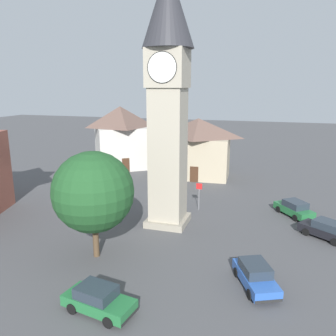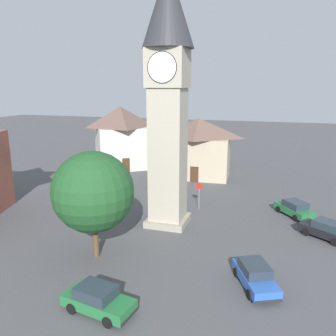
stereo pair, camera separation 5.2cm
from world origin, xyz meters
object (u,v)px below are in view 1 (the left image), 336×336
(lamp_post, at_px, (111,178))
(car_red_corner, at_px, (326,230))
(clock_tower, at_px, (168,80))
(building_corner_back, at_px, (198,147))
(tree, at_px, (93,192))
(pedestrian, at_px, (163,182))
(car_silver_kerb, at_px, (294,208))
(car_blue_kerb, at_px, (98,300))
(road_sign, at_px, (199,192))
(building_shop_left, at_px, (121,137))
(car_white_side, at_px, (255,275))

(lamp_post, bearing_deg, car_red_corner, -1.78)
(clock_tower, xyz_separation_m, building_corner_back, (-0.93, 17.14, -8.67))
(car_red_corner, bearing_deg, tree, -153.58)
(clock_tower, xyz_separation_m, pedestrian, (-3.52, 9.60, -11.82))
(clock_tower, xyz_separation_m, car_silver_kerb, (11.20, 5.39, -12.07))
(car_blue_kerb, relative_size, car_red_corner, 1.00)
(pedestrian, height_order, building_corner_back, building_corner_back)
(car_red_corner, distance_m, tree, 19.13)
(car_silver_kerb, distance_m, building_corner_back, 17.22)
(clock_tower, height_order, road_sign, clock_tower)
(car_silver_kerb, height_order, building_shop_left, building_shop_left)
(road_sign, bearing_deg, car_white_side, -63.26)
(car_white_side, relative_size, lamp_post, 0.86)
(car_red_corner, xyz_separation_m, car_white_side, (-5.24, -8.89, 0.00))
(car_red_corner, bearing_deg, clock_tower, -176.45)
(building_shop_left, xyz_separation_m, road_sign, (15.51, -15.05, -2.91))
(car_blue_kerb, relative_size, building_corner_back, 0.48)
(building_corner_back, bearing_deg, car_silver_kerb, -44.10)
(car_white_side, xyz_separation_m, pedestrian, (-11.72, 17.66, 0.25))
(building_corner_back, bearing_deg, tree, -95.44)
(building_corner_back, relative_size, lamp_post, 1.77)
(car_red_corner, height_order, pedestrian, pedestrian)
(car_red_corner, relative_size, car_white_side, 0.97)
(pedestrian, height_order, lamp_post, lamp_post)
(car_silver_kerb, xyz_separation_m, tree, (-14.47, -12.86, 4.23))
(car_blue_kerb, height_order, car_red_corner, same)
(pedestrian, xyz_separation_m, building_shop_left, (-10.01, 9.76, 3.80))
(car_white_side, height_order, tree, tree)
(car_red_corner, xyz_separation_m, lamp_post, (-19.84, 0.62, 2.68))
(lamp_post, bearing_deg, clock_tower, -12.76)
(car_silver_kerb, bearing_deg, lamp_post, -167.37)
(building_shop_left, xyz_separation_m, lamp_post, (7.14, -17.91, -1.37))
(car_blue_kerb, xyz_separation_m, pedestrian, (-3.49, 22.76, 0.25))
(car_silver_kerb, relative_size, tree, 0.54)
(building_corner_back, bearing_deg, car_red_corner, -48.62)
(tree, bearing_deg, building_shop_left, 110.93)
(car_white_side, height_order, road_sign, road_sign)
(clock_tower, relative_size, lamp_post, 4.24)
(building_shop_left, distance_m, road_sign, 21.81)
(car_red_corner, xyz_separation_m, building_shop_left, (-26.97, 18.53, 4.05))
(building_shop_left, height_order, road_sign, building_shop_left)
(clock_tower, xyz_separation_m, building_shop_left, (-13.53, 19.36, -8.02))
(road_sign, bearing_deg, clock_tower, -114.64)
(tree, bearing_deg, car_blue_kerb, -60.32)
(car_white_side, height_order, lamp_post, lamp_post)
(building_shop_left, distance_m, building_corner_back, 12.82)
(pedestrian, height_order, road_sign, road_sign)
(clock_tower, height_order, car_blue_kerb, clock_tower)
(car_blue_kerb, relative_size, road_sign, 1.56)
(clock_tower, distance_m, pedestrian, 15.63)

